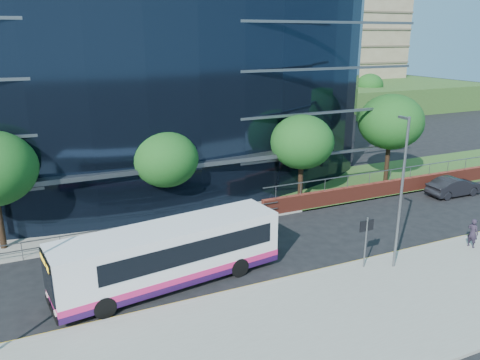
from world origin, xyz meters
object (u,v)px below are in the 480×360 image
city_bus (172,254)px  parked_car (454,186)px  tree_dist_f (370,85)px  pedestrian (473,233)px  streetlight_east (401,190)px  tree_far_d (391,122)px  street_sign (366,232)px  tree_dist_e (290,89)px  tree_far_b (166,159)px  tree_far_c (302,142)px

city_bus → parked_car: size_ratio=2.59×
tree_dist_f → pedestrian: size_ratio=3.50×
streetlight_east → city_bus: size_ratio=0.69×
tree_far_d → parked_car: size_ratio=1.66×
street_sign → pedestrian: street_sign is taller
tree_dist_f → pedestrian: (-28.22, -44.17, -3.19)m
street_sign → parked_car: size_ratio=0.63×
tree_far_d → parked_car: 7.02m
streetlight_east → pedestrian: 6.72m
tree_far_d → city_bus: bearing=-157.3°
street_sign → city_bus: city_bus is taller
street_sign → tree_dist_e: bearing=64.9°
tree_far_b → pedestrian: (14.78, -11.67, -3.19)m
tree_far_b → tree_dist_f: bearing=37.1°
pedestrian → parked_car: bearing=-51.5°
street_sign → tree_far_d: (11.50, 11.59, 3.04)m
tree_far_c → city_bus: (-12.14, -7.84, -2.91)m
street_sign → streetlight_east: bearing=-21.4°
tree_dist_f → street_sign: bearing=-129.2°
tree_dist_e → streetlight_east: bearing=-113.1°
street_sign → tree_far_c: 11.14m
street_sign → pedestrian: size_ratio=1.62×
tree_far_c → tree_dist_e: bearing=61.3°
tree_far_c → tree_dist_e: same height
tree_far_c → streetlight_east: 11.22m
street_sign → parked_car: (14.06, 6.80, -1.41)m
street_sign → tree_far_d: size_ratio=0.38×
tree_far_d → city_bus: (-21.14, -8.84, -3.56)m
parked_car → streetlight_east: bearing=121.7°
street_sign → tree_dist_f: 56.25m
tree_far_d → parked_car: (2.56, -4.79, -4.45)m
tree_far_b → tree_dist_e: tree_dist_e is taller
tree_dist_f → streetlight_east: (-34.00, -44.17, 0.23)m
streetlight_east → tree_dist_e: bearing=66.9°
tree_far_d → streetlight_east: size_ratio=0.93×
tree_far_b → parked_car: bearing=-11.2°
tree_far_b → parked_car: tree_far_b is taller
pedestrian → tree_dist_f: bearing=-41.5°
tree_far_c → streetlight_east: size_ratio=0.81×
tree_far_d → streetlight_east: 15.77m
parked_car → tree_far_d: bearing=29.4°
tree_dist_e → parked_car: (-5.44, -34.79, -3.80)m
street_sign → tree_dist_f: (35.50, 43.59, 2.06)m
street_sign → tree_dist_f: size_ratio=0.46×
tree_far_d → tree_dist_f: size_ratio=1.23×
streetlight_east → tree_far_b: bearing=127.6°
street_sign → tree_far_c: (2.50, 10.59, 2.39)m
streetlight_east → tree_far_d: bearing=50.6°
street_sign → pedestrian: bearing=-4.5°
parked_car → tree_far_c: bearing=73.1°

